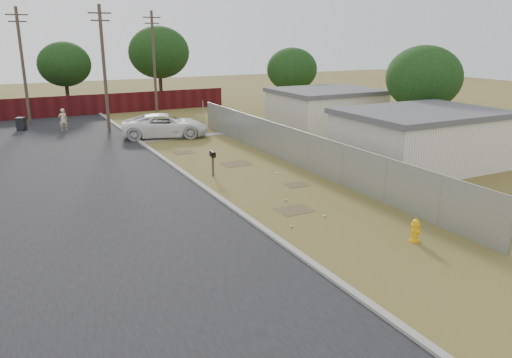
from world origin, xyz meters
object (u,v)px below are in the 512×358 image
trash_bin (21,124)px  pedestrian (63,120)px  mailbox (213,156)px  pickup_truck (165,126)px  fire_hydrant (415,231)px

trash_bin → pedestrian: bearing=-32.3°
mailbox → pickup_truck: size_ratio=0.22×
fire_hydrant → trash_bin: size_ratio=0.89×
mailbox → pedestrian: pedestrian is taller
pickup_truck → trash_bin: bearing=66.9°
fire_hydrant → trash_bin: 31.27m
pedestrian → trash_bin: pedestrian is taller
pickup_truck → mailbox: bearing=-167.8°
fire_hydrant → pedestrian: bearing=106.6°
mailbox → pedestrian: bearing=107.3°
pedestrian → trash_bin: bearing=-33.9°
fire_hydrant → pedestrian: (-8.19, 27.51, 0.44)m
mailbox → pedestrian: (-5.14, 16.54, -0.20)m
fire_hydrant → trash_bin: trash_bin is taller
mailbox → pedestrian: 17.33m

